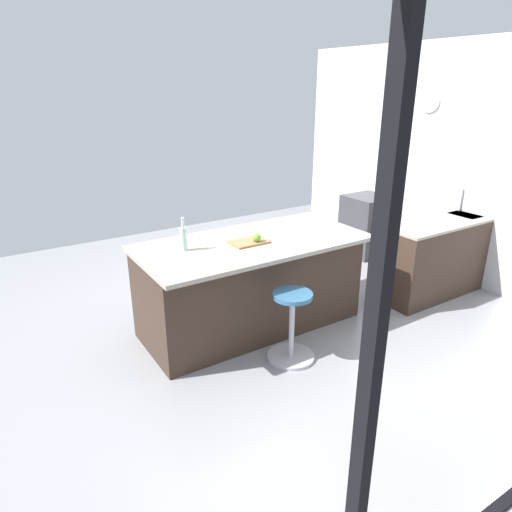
{
  "coord_description": "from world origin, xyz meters",
  "views": [
    {
      "loc": [
        2.31,
        3.53,
        2.4
      ],
      "look_at": [
        0.05,
        -0.01,
        0.81
      ],
      "focal_mm": 32.16,
      "sensor_mm": 36.0,
      "label": 1
    }
  ],
  "objects_px": {
    "apple_green": "(257,237)",
    "water_bottle": "(184,238)",
    "kitchen_island": "(251,283)",
    "cutting_board": "(249,242)",
    "oven_range": "(367,225)",
    "stool_by_window": "(292,328)"
  },
  "relations": [
    {
      "from": "stool_by_window",
      "to": "cutting_board",
      "type": "height_order",
      "value": "cutting_board"
    },
    {
      "from": "stool_by_window",
      "to": "cutting_board",
      "type": "relative_size",
      "value": 1.84
    },
    {
      "from": "kitchen_island",
      "to": "apple_green",
      "type": "xyz_separation_m",
      "value": [
        0.02,
        0.13,
        0.53
      ]
    },
    {
      "from": "apple_green",
      "to": "oven_range",
      "type": "bearing_deg",
      "value": -157.62
    },
    {
      "from": "oven_range",
      "to": "cutting_board",
      "type": "relative_size",
      "value": 2.42
    },
    {
      "from": "kitchen_island",
      "to": "stool_by_window",
      "type": "bearing_deg",
      "value": 88.49
    },
    {
      "from": "oven_range",
      "to": "water_bottle",
      "type": "relative_size",
      "value": 2.79
    },
    {
      "from": "kitchen_island",
      "to": "water_bottle",
      "type": "xyz_separation_m",
      "value": [
        0.68,
        -0.07,
        0.59
      ]
    },
    {
      "from": "oven_range",
      "to": "cutting_board",
      "type": "bearing_deg",
      "value": 20.96
    },
    {
      "from": "oven_range",
      "to": "stool_by_window",
      "type": "bearing_deg",
      "value": 32.49
    },
    {
      "from": "kitchen_island",
      "to": "water_bottle",
      "type": "distance_m",
      "value": 0.91
    },
    {
      "from": "kitchen_island",
      "to": "stool_by_window",
      "type": "xyz_separation_m",
      "value": [
        0.02,
        0.73,
        -0.17
      ]
    },
    {
      "from": "kitchen_island",
      "to": "cutting_board",
      "type": "relative_size",
      "value": 6.31
    },
    {
      "from": "cutting_board",
      "to": "oven_range",
      "type": "bearing_deg",
      "value": -159.04
    },
    {
      "from": "oven_range",
      "to": "water_bottle",
      "type": "xyz_separation_m",
      "value": [
        3.29,
        0.88,
        0.64
      ]
    },
    {
      "from": "oven_range",
      "to": "cutting_board",
      "type": "xyz_separation_m",
      "value": [
        2.68,
        1.03,
        0.53
      ]
    },
    {
      "from": "stool_by_window",
      "to": "kitchen_island",
      "type": "bearing_deg",
      "value": -91.51
    },
    {
      "from": "stool_by_window",
      "to": "oven_range",
      "type": "bearing_deg",
      "value": -147.51
    },
    {
      "from": "stool_by_window",
      "to": "water_bottle",
      "type": "xyz_separation_m",
      "value": [
        0.66,
        -0.79,
        0.76
      ]
    },
    {
      "from": "kitchen_island",
      "to": "stool_by_window",
      "type": "relative_size",
      "value": 3.42
    },
    {
      "from": "apple_green",
      "to": "water_bottle",
      "type": "height_order",
      "value": "water_bottle"
    },
    {
      "from": "cutting_board",
      "to": "water_bottle",
      "type": "xyz_separation_m",
      "value": [
        0.61,
        -0.15,
        0.11
      ]
    }
  ]
}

